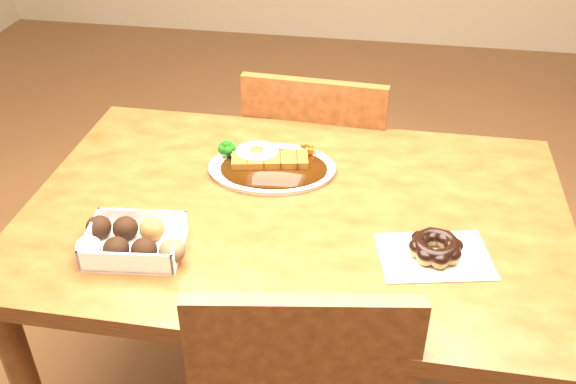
% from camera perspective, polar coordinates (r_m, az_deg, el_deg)
% --- Properties ---
extents(table, '(1.20, 0.80, 0.75)m').
position_cam_1_polar(table, '(1.49, 0.69, -4.43)').
color(table, '#47270E').
rests_on(table, ground).
extents(chair_far, '(0.44, 0.44, 0.87)m').
position_cam_1_polar(chair_far, '(2.02, 2.76, 1.16)').
color(chair_far, '#47270E').
rests_on(chair_far, ground).
extents(katsu_curry_plate, '(0.33, 0.25, 0.06)m').
position_cam_1_polar(katsu_curry_plate, '(1.55, -1.62, 2.45)').
color(katsu_curry_plate, white).
rests_on(katsu_curry_plate, table).
extents(donut_box, '(0.23, 0.17, 0.05)m').
position_cam_1_polar(donut_box, '(1.33, -13.69, -4.20)').
color(donut_box, white).
rests_on(donut_box, table).
extents(pon_de_ring, '(0.25, 0.20, 0.04)m').
position_cam_1_polar(pon_de_ring, '(1.31, 12.98, -4.88)').
color(pon_de_ring, silver).
rests_on(pon_de_ring, table).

